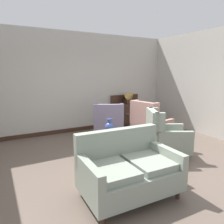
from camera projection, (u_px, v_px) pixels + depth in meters
The scene contains 13 objects.
ground at pixel (129, 165), 4.30m from camera, with size 8.97×8.97×0.00m, color brown.
wall_back at pixel (76, 83), 6.58m from camera, with size 6.57×0.08×3.05m, color #BCB7AD.
wall_right at pixel (203, 83), 6.32m from camera, with size 0.08×4.17×3.05m, color #BCB7AD.
baseboard_back at pixel (78, 129), 6.80m from camera, with size 6.41×0.03×0.12m, color #382319.
coffee_table at pixel (111, 138), 4.71m from camera, with size 0.77×0.77×0.51m.
porcelain_vase at pixel (109, 127), 4.65m from camera, with size 0.20×0.20×0.34m.
settee at pixel (128, 170), 3.18m from camera, with size 1.44×0.94×0.96m.
armchair_far_left at pixel (109, 124), 5.88m from camera, with size 1.08×1.08×1.03m.
armchair_back_corner at pixel (149, 125), 5.70m from camera, with size 1.03×0.94×1.11m.
armchair_near_sideboard at pixel (164, 137), 4.71m from camera, with size 1.12×1.07×1.05m.
side_table at pixel (135, 123), 6.09m from camera, with size 0.50×0.50×0.68m.
sideboard at pixel (127, 113), 7.34m from camera, with size 1.09×0.44×1.08m.
gramophone at pixel (130, 96), 7.18m from camera, with size 0.46×0.52×0.50m.
Camera 1 is at (-2.26, -3.36, 1.85)m, focal length 34.10 mm.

